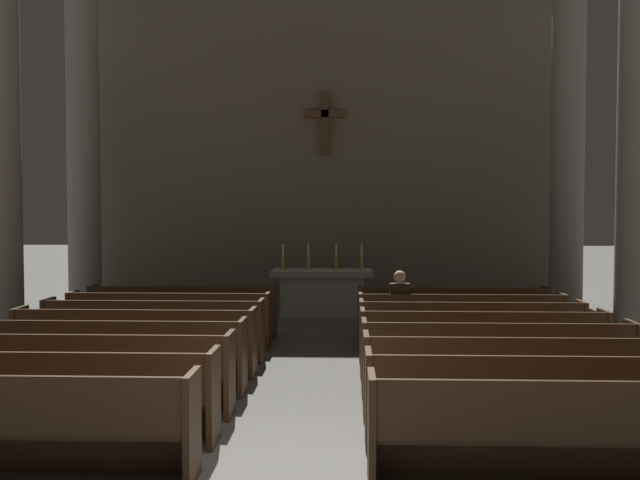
{
  "coord_description": "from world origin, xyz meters",
  "views": [
    {
      "loc": [
        0.57,
        -6.13,
        2.34
      ],
      "look_at": [
        0.0,
        8.41,
        1.71
      ],
      "focal_mm": 41.16,
      "sensor_mm": 36.0,
      "label": 1
    }
  ],
  "objects_px": {
    "pew_right_row_2": "(539,401)",
    "altar": "(322,292)",
    "pew_left_row_7": "(170,320)",
    "pew_right_row_1": "(570,432)",
    "pew_right_row_3": "(516,377)",
    "candlestick_outer_right": "(362,262)",
    "pew_left_row_3": "(84,373)",
    "pew_right_row_4": "(497,359)",
    "pew_left_row_2": "(48,396)",
    "pew_left_row_8": "(183,312)",
    "column_right_third": "(567,152)",
    "pew_left_row_4": "(112,356)",
    "pew_right_row_6": "(471,332)",
    "candlestick_outer_left": "(283,262)",
    "column_left_third": "(83,154)",
    "pew_right_row_5": "(483,344)",
    "candlestick_inner_left": "(308,262)",
    "lone_worshipper": "(399,308)",
    "pew_left_row_1": "(1,425)",
    "pew_right_row_7": "(461,322)",
    "pew_left_row_5": "(135,342)",
    "pew_left_row_6": "(154,330)",
    "candlestick_inner_right": "(336,262)",
    "column_right_second": "(640,134)"
  },
  "relations": [
    {
      "from": "pew_right_row_1",
      "to": "candlestick_outer_left",
      "type": "relative_size",
      "value": 6.1
    },
    {
      "from": "pew_right_row_3",
      "to": "candlestick_outer_right",
      "type": "height_order",
      "value": "candlestick_outer_right"
    },
    {
      "from": "pew_right_row_4",
      "to": "pew_left_row_2",
      "type": "bearing_deg",
      "value": -157.73
    },
    {
      "from": "pew_right_row_5",
      "to": "lone_worshipper",
      "type": "distance_m",
      "value": 2.26
    },
    {
      "from": "pew_right_row_6",
      "to": "candlestick_outer_left",
      "type": "xyz_separation_m",
      "value": [
        -3.26,
        4.75,
        0.7
      ]
    },
    {
      "from": "pew_right_row_4",
      "to": "column_left_third",
      "type": "distance_m",
      "value": 10.66
    },
    {
      "from": "pew_left_row_3",
      "to": "pew_right_row_7",
      "type": "distance_m",
      "value": 6.23
    },
    {
      "from": "column_right_third",
      "to": "pew_left_row_5",
      "type": "bearing_deg",
      "value": -142.75
    },
    {
      "from": "pew_right_row_6",
      "to": "altar",
      "type": "height_order",
      "value": "altar"
    },
    {
      "from": "pew_left_row_2",
      "to": "pew_left_row_8",
      "type": "distance_m",
      "value": 5.92
    },
    {
      "from": "pew_right_row_2",
      "to": "altar",
      "type": "relative_size",
      "value": 1.52
    },
    {
      "from": "pew_left_row_5",
      "to": "lone_worshipper",
      "type": "relative_size",
      "value": 2.54
    },
    {
      "from": "pew_right_row_4",
      "to": "candlestick_inner_right",
      "type": "distance_m",
      "value": 7.08
    },
    {
      "from": "pew_left_row_6",
      "to": "pew_right_row_3",
      "type": "distance_m",
      "value": 5.66
    },
    {
      "from": "pew_right_row_1",
      "to": "pew_right_row_6",
      "type": "xyz_separation_m",
      "value": [
        0.0,
        4.93,
        0.0
      ]
    },
    {
      "from": "pew_left_row_7",
      "to": "pew_right_row_1",
      "type": "distance_m",
      "value": 7.63
    },
    {
      "from": "pew_left_row_7",
      "to": "pew_right_row_1",
      "type": "xyz_separation_m",
      "value": [
        4.82,
        -5.92,
        0.0
      ]
    },
    {
      "from": "column_right_second",
      "to": "pew_left_row_7",
      "type": "bearing_deg",
      "value": 179.59
    },
    {
      "from": "candlestick_outer_left",
      "to": "lone_worshipper",
      "type": "relative_size",
      "value": 0.42
    },
    {
      "from": "pew_left_row_1",
      "to": "column_right_second",
      "type": "distance_m",
      "value": 10.1
    },
    {
      "from": "candlestick_outer_left",
      "to": "altar",
      "type": "bearing_deg",
      "value": -0.0
    },
    {
      "from": "pew_left_row_5",
      "to": "pew_right_row_5",
      "type": "relative_size",
      "value": 1.0
    },
    {
      "from": "pew_right_row_7",
      "to": "pew_right_row_1",
      "type": "bearing_deg",
      "value": -90.0
    },
    {
      "from": "pew_left_row_2",
      "to": "pew_right_row_2",
      "type": "relative_size",
      "value": 1.0
    },
    {
      "from": "pew_right_row_5",
      "to": "candlestick_inner_left",
      "type": "height_order",
      "value": "candlestick_inner_left"
    },
    {
      "from": "pew_left_row_4",
      "to": "pew_right_row_6",
      "type": "xyz_separation_m",
      "value": [
        4.82,
        1.97,
        0.0
      ]
    },
    {
      "from": "pew_right_row_4",
      "to": "altar",
      "type": "relative_size",
      "value": 1.52
    },
    {
      "from": "pew_right_row_1",
      "to": "pew_right_row_4",
      "type": "distance_m",
      "value": 2.96
    },
    {
      "from": "pew_left_row_3",
      "to": "pew_right_row_2",
      "type": "height_order",
      "value": "same"
    },
    {
      "from": "pew_left_row_8",
      "to": "pew_left_row_5",
      "type": "bearing_deg",
      "value": -90.0
    },
    {
      "from": "candlestick_outer_right",
      "to": "pew_left_row_7",
      "type": "bearing_deg",
      "value": -130.88
    },
    {
      "from": "pew_left_row_8",
      "to": "column_right_third",
      "type": "height_order",
      "value": "column_right_third"
    },
    {
      "from": "pew_left_row_6",
      "to": "pew_right_row_2",
      "type": "xyz_separation_m",
      "value": [
        4.82,
        -3.95,
        0.0
      ]
    },
    {
      "from": "pew_right_row_7",
      "to": "pew_left_row_1",
      "type": "bearing_deg",
      "value": -129.14
    },
    {
      "from": "column_right_third",
      "to": "candlestick_inner_right",
      "type": "distance_m",
      "value": 5.46
    },
    {
      "from": "pew_left_row_8",
      "to": "pew_right_row_2",
      "type": "bearing_deg",
      "value": -50.86
    },
    {
      "from": "candlestick_inner_left",
      "to": "pew_right_row_1",
      "type": "bearing_deg",
      "value": -74.37
    },
    {
      "from": "pew_right_row_2",
      "to": "pew_right_row_6",
      "type": "relative_size",
      "value": 1.0
    },
    {
      "from": "column_left_third",
      "to": "column_right_third",
      "type": "xyz_separation_m",
      "value": [
        10.45,
        0.0,
        0.0
      ]
    },
    {
      "from": "pew_left_row_3",
      "to": "candlestick_outer_right",
      "type": "distance_m",
      "value": 8.4
    },
    {
      "from": "altar",
      "to": "column_right_third",
      "type": "bearing_deg",
      "value": 0.72
    },
    {
      "from": "pew_left_row_3",
      "to": "pew_left_row_7",
      "type": "xyz_separation_m",
      "value": [
        0.0,
        3.95,
        0.0
      ]
    },
    {
      "from": "candlestick_outer_right",
      "to": "pew_right_row_5",
      "type": "bearing_deg",
      "value": -74.8
    },
    {
      "from": "pew_right_row_5",
      "to": "altar",
      "type": "distance_m",
      "value": 6.22
    },
    {
      "from": "pew_left_row_2",
      "to": "candlestick_outer_left",
      "type": "xyz_separation_m",
      "value": [
        1.56,
        8.7,
        0.7
      ]
    },
    {
      "from": "pew_left_row_6",
      "to": "pew_right_row_2",
      "type": "height_order",
      "value": "same"
    },
    {
      "from": "pew_right_row_2",
      "to": "pew_right_row_6",
      "type": "distance_m",
      "value": 3.95
    },
    {
      "from": "pew_right_row_3",
      "to": "pew_right_row_5",
      "type": "relative_size",
      "value": 1.0
    },
    {
      "from": "pew_left_row_1",
      "to": "candlestick_inner_left",
      "type": "height_order",
      "value": "candlestick_inner_left"
    },
    {
      "from": "pew_left_row_6",
      "to": "column_right_third",
      "type": "distance_m",
      "value": 9.53
    }
  ]
}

